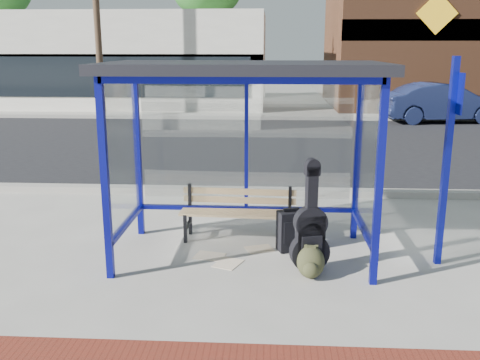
# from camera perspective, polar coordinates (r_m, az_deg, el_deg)

# --- Properties ---
(ground) EXTENTS (120.00, 120.00, 0.00)m
(ground) POSITION_cam_1_polar(r_m,az_deg,el_deg) (6.91, 0.36, -8.05)
(ground) COLOR #B2ADA0
(ground) RESTS_ON ground
(curb_near) EXTENTS (60.00, 0.25, 0.12)m
(curb_near) POSITION_cam_1_polar(r_m,az_deg,el_deg) (9.64, 1.26, -1.21)
(curb_near) COLOR gray
(curb_near) RESTS_ON ground
(street_asphalt) EXTENTS (60.00, 10.00, 0.00)m
(street_asphalt) POSITION_cam_1_polar(r_m,az_deg,el_deg) (14.63, 1.99, 3.84)
(street_asphalt) COLOR black
(street_asphalt) RESTS_ON ground
(curb_far) EXTENTS (60.00, 0.25, 0.12)m
(curb_far) POSITION_cam_1_polar(r_m,az_deg,el_deg) (19.66, 2.35, 6.65)
(curb_far) COLOR gray
(curb_far) RESTS_ON ground
(far_sidewalk) EXTENTS (60.00, 4.00, 0.01)m
(far_sidewalk) POSITION_cam_1_polar(r_m,az_deg,el_deg) (21.55, 2.44, 7.15)
(far_sidewalk) COLOR #B2ADA0
(far_sidewalk) RESTS_ON ground
(bus_shelter) EXTENTS (3.30, 1.80, 2.42)m
(bus_shelter) POSITION_cam_1_polar(r_m,az_deg,el_deg) (6.49, 0.43, 9.39)
(bus_shelter) COLOR navy
(bus_shelter) RESTS_ON ground
(storefront_white) EXTENTS (18.00, 6.04, 4.00)m
(storefront_white) POSITION_cam_1_polar(r_m,az_deg,el_deg) (26.11, -18.03, 12.09)
(storefront_white) COLOR silver
(storefront_white) RESTS_ON ground
(storefront_brown) EXTENTS (10.00, 7.08, 6.40)m
(storefront_brown) POSITION_cam_1_polar(r_m,az_deg,el_deg) (26.05, 21.15, 14.49)
(storefront_brown) COLOR #59331E
(storefront_brown) RESTS_ON ground
(utility_pole_west) EXTENTS (1.60, 0.24, 8.00)m
(utility_pole_west) POSITION_cam_1_polar(r_m,az_deg,el_deg) (20.83, -15.11, 17.77)
(utility_pole_west) COLOR #4C3826
(utility_pole_west) RESTS_ON ground
(bench) EXTENTS (1.59, 0.47, 0.74)m
(bench) POSITION_cam_1_polar(r_m,az_deg,el_deg) (7.34, -0.18, -3.20)
(bench) COLOR black
(bench) RESTS_ON ground
(guitar_bag) EXTENTS (0.49, 0.24, 1.28)m
(guitar_bag) POSITION_cam_1_polar(r_m,az_deg,el_deg) (6.35, 7.50, -5.66)
(guitar_bag) COLOR black
(guitar_bag) RESTS_ON ground
(suitcase) EXTENTS (0.38, 0.31, 0.58)m
(suitcase) POSITION_cam_1_polar(r_m,az_deg,el_deg) (7.01, 5.44, -5.44)
(suitcase) COLOR black
(suitcase) RESTS_ON ground
(backpack) EXTENTS (0.33, 0.31, 0.38)m
(backpack) POSITION_cam_1_polar(r_m,az_deg,el_deg) (6.26, 7.55, -8.79)
(backpack) COLOR #2E2F1A
(backpack) RESTS_ON ground
(sign_post) EXTENTS (0.11, 0.31, 2.50)m
(sign_post) POSITION_cam_1_polar(r_m,az_deg,el_deg) (6.72, 21.32, 2.85)
(sign_post) COLOR #0C1288
(sign_post) RESTS_ON ground
(newspaper_a) EXTENTS (0.42, 0.37, 0.01)m
(newspaper_a) POSITION_cam_1_polar(r_m,az_deg,el_deg) (6.89, -3.27, -8.10)
(newspaper_a) COLOR white
(newspaper_a) RESTS_ON ground
(newspaper_b) EXTENTS (0.40, 0.44, 0.01)m
(newspaper_b) POSITION_cam_1_polar(r_m,az_deg,el_deg) (6.66, -1.27, -8.88)
(newspaper_b) COLOR white
(newspaper_b) RESTS_ON ground
(newspaper_c) EXTENTS (0.43, 0.38, 0.01)m
(newspaper_c) POSITION_cam_1_polar(r_m,az_deg,el_deg) (7.11, 2.08, -7.37)
(newspaper_c) COLOR white
(newspaper_c) RESTS_ON ground
(parked_car) EXTENTS (4.30, 1.93, 1.37)m
(parked_car) POSITION_cam_1_polar(r_m,az_deg,el_deg) (20.12, 20.80, 7.72)
(parked_car) COLOR #1A2349
(parked_car) RESTS_ON ground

